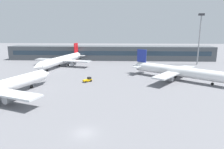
# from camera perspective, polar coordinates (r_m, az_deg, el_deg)

# --- Properties ---
(ground_plane) EXTENTS (400.00, 400.00, 0.00)m
(ground_plane) POSITION_cam_1_polar(r_m,az_deg,el_deg) (80.43, -2.60, -2.06)
(ground_plane) COLOR slate
(terminal_building) EXTENTS (132.25, 12.13, 9.00)m
(terminal_building) POSITION_cam_1_polar(r_m,az_deg,el_deg) (136.21, -0.39, 6.04)
(terminal_building) COLOR #4C5156
(terminal_building) RESTS_ON ground_plane
(airplane_mid) EXTENTS (38.19, 30.97, 11.23)m
(airplane_mid) POSITION_cam_1_polar(r_m,az_deg,el_deg) (87.11, 18.05, 0.79)
(airplane_mid) COLOR white
(airplane_mid) RESTS_ON ground_plane
(airplane_far) EXTENTS (32.44, 45.73, 11.47)m
(airplane_far) POSITION_cam_1_polar(r_m,az_deg,el_deg) (114.86, -13.93, 3.88)
(airplane_far) COLOR white
(airplane_far) RESTS_ON ground_plane
(baggage_tug_yellow) EXTENTS (3.66, 3.55, 1.75)m
(baggage_tug_yellow) POSITION_cam_1_polar(r_m,az_deg,el_deg) (80.97, -6.71, -1.45)
(baggage_tug_yellow) COLOR #F2B20C
(baggage_tug_yellow) RESTS_ON ground_plane
(floodlight_tower_west) EXTENTS (3.20, 0.80, 28.33)m
(floodlight_tower_west) POSITION_cam_1_polar(r_m,az_deg,el_deg) (126.07, 23.15, 9.83)
(floodlight_tower_west) COLOR gray
(floodlight_tower_west) RESTS_ON ground_plane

